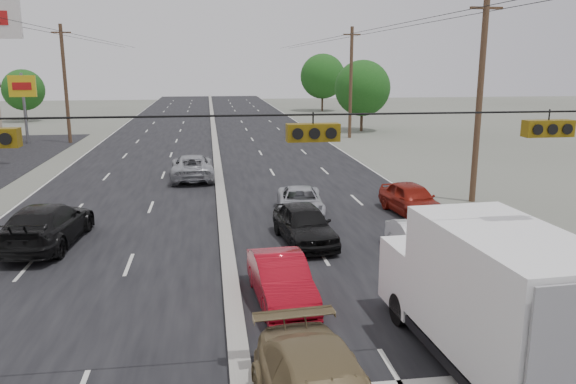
# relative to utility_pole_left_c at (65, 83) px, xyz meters

# --- Properties ---
(road_surface) EXTENTS (20.00, 160.00, 0.02)m
(road_surface) POSITION_rel_utility_pole_left_c_xyz_m (12.50, -10.00, -5.11)
(road_surface) COLOR black
(road_surface) RESTS_ON ground
(center_median) EXTENTS (0.50, 160.00, 0.20)m
(center_median) POSITION_rel_utility_pole_left_c_xyz_m (12.50, -10.00, -5.01)
(center_median) COLOR gray
(center_median) RESTS_ON ground
(utility_pole_left_c) EXTENTS (1.60, 0.30, 10.00)m
(utility_pole_left_c) POSITION_rel_utility_pole_left_c_xyz_m (0.00, 0.00, 0.00)
(utility_pole_left_c) COLOR #422D1E
(utility_pole_left_c) RESTS_ON ground
(utility_pole_right_b) EXTENTS (1.60, 0.30, 10.00)m
(utility_pole_right_b) POSITION_rel_utility_pole_left_c_xyz_m (25.00, -25.00, 0.00)
(utility_pole_right_b) COLOR #422D1E
(utility_pole_right_b) RESTS_ON ground
(utility_pole_right_c) EXTENTS (1.60, 0.30, 10.00)m
(utility_pole_right_c) POSITION_rel_utility_pole_left_c_xyz_m (25.00, 0.00, 0.00)
(utility_pole_right_c) COLOR #422D1E
(utility_pole_right_c) RESTS_ON ground
(traffic_signals) EXTENTS (25.00, 0.30, 0.54)m
(traffic_signals) POSITION_rel_utility_pole_left_c_xyz_m (13.90, -40.00, 0.39)
(traffic_signals) COLOR black
(traffic_signals) RESTS_ON ground
(pole_sign_far) EXTENTS (2.20, 0.25, 6.00)m
(pole_sign_far) POSITION_rel_utility_pole_left_c_xyz_m (-3.50, -0.00, -0.70)
(pole_sign_far) COLOR slate
(pole_sign_far) RESTS_ON ground
(tree_left_far) EXTENTS (4.80, 4.80, 6.12)m
(tree_left_far) POSITION_rel_utility_pole_left_c_xyz_m (-9.50, 20.00, -1.39)
(tree_left_far) COLOR #382619
(tree_left_far) RESTS_ON ground
(tree_right_mid) EXTENTS (5.60, 5.60, 7.14)m
(tree_right_mid) POSITION_rel_utility_pole_left_c_xyz_m (27.50, 5.00, -0.77)
(tree_right_mid) COLOR #382619
(tree_right_mid) RESTS_ON ground
(tree_right_far) EXTENTS (6.40, 6.40, 8.16)m
(tree_right_far) POSITION_rel_utility_pole_left_c_xyz_m (28.50, 30.00, -0.15)
(tree_right_far) COLOR #382619
(tree_right_far) RESTS_ON ground
(box_truck) EXTENTS (2.71, 6.84, 3.41)m
(box_truck) POSITION_rel_utility_pole_left_c_xyz_m (17.97, -39.93, -3.36)
(box_truck) COLOR black
(box_truck) RESTS_ON ground
(red_sedan) EXTENTS (1.73, 4.22, 1.36)m
(red_sedan) POSITION_rel_utility_pole_left_c_xyz_m (13.90, -35.76, -4.43)
(red_sedan) COLOR maroon
(red_sedan) RESTS_ON ground
(queue_car_a) EXTENTS (2.26, 4.58, 1.50)m
(queue_car_a) POSITION_rel_utility_pole_left_c_xyz_m (15.50, -30.45, -4.36)
(queue_car_a) COLOR black
(queue_car_a) RESTS_ON ground
(queue_car_b) EXTENTS (1.33, 3.74, 1.23)m
(queue_car_b) POSITION_rel_utility_pole_left_c_xyz_m (19.20, -32.70, -4.49)
(queue_car_b) COLOR white
(queue_car_b) RESTS_ON ground
(queue_car_c) EXTENTS (2.49, 4.61, 1.23)m
(queue_car_c) POSITION_rel_utility_pole_left_c_xyz_m (16.00, -26.43, -4.49)
(queue_car_c) COLOR #A9ABB1
(queue_car_c) RESTS_ON ground
(queue_car_d) EXTENTS (2.53, 5.14, 1.44)m
(queue_car_d) POSITION_rel_utility_pole_left_c_xyz_m (22.10, -33.13, -4.39)
(queue_car_d) COLOR navy
(queue_car_d) RESTS_ON ground
(queue_car_e) EXTENTS (2.19, 4.47, 1.47)m
(queue_car_e) POSITION_rel_utility_pole_left_c_xyz_m (21.03, -27.10, -4.37)
(queue_car_e) COLOR maroon
(queue_car_e) RESTS_ON ground
(oncoming_near) EXTENTS (2.78, 5.79, 1.63)m
(oncoming_near) POSITION_rel_utility_pole_left_c_xyz_m (5.80, -29.39, -4.29)
(oncoming_near) COLOR black
(oncoming_near) RESTS_ON ground
(oncoming_far) EXTENTS (2.63, 5.39, 1.47)m
(oncoming_far) POSITION_rel_utility_pole_left_c_xyz_m (10.93, -17.41, -4.37)
(oncoming_far) COLOR #989A9F
(oncoming_far) RESTS_ON ground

